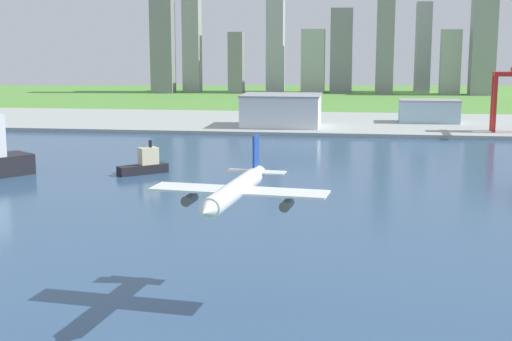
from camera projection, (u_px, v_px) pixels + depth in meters
name	position (u px, v px, depth m)	size (l,w,h in m)	color
ground_plane	(269.00, 169.00, 354.88)	(2400.00, 2400.00, 0.00)	#548D3B
water_bay	(251.00, 194.00, 296.36)	(840.00, 360.00, 0.15)	#2D4C70
industrial_pier	(300.00, 123.00, 539.92)	(840.00, 140.00, 2.50)	#99A09B
airplane_landing	(236.00, 190.00, 165.59)	(41.69, 45.16, 14.42)	silver
tugboat_small	(145.00, 164.00, 339.95)	(21.92, 20.16, 15.41)	black
warehouse_main	(281.00, 110.00, 505.50)	(53.68, 41.13, 21.88)	silver
warehouse_annex	(429.00, 111.00, 528.57)	(42.78, 23.14, 16.40)	#99BCD1
distant_skyline	(332.00, 41.00, 846.89)	(387.59, 77.07, 153.90)	gray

